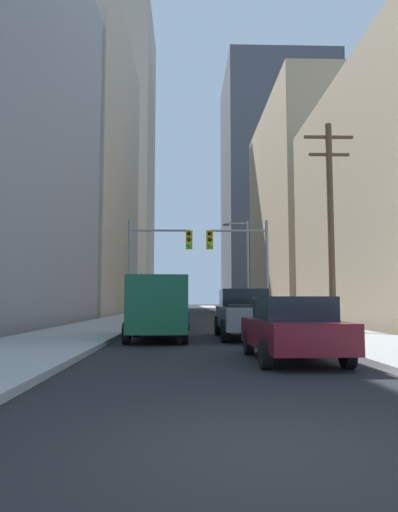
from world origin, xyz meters
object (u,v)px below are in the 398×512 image
pickup_truck_grey (246,314)px  sedan_blue (171,313)px  traffic_signal_near_left (157,254)px  sedan_maroon (292,328)px  sedan_red (173,310)px  cargo_van_green (159,305)px  traffic_signal_near_right (241,255)px

pickup_truck_grey → sedan_blue: bearing=114.4°
sedan_blue → traffic_signal_near_left: (-0.83, 1.43, 3.26)m
pickup_truck_grey → sedan_maroon: bearing=-88.4°
sedan_maroon → traffic_signal_near_left: traffic_signal_near_left is taller
pickup_truck_grey → sedan_red: 18.74m
pickup_truck_grey → sedan_maroon: size_ratio=1.27×
sedan_maroon → sedan_red: bearing=97.8°
sedan_maroon → traffic_signal_near_left: size_ratio=0.71×
cargo_van_green → traffic_signal_near_right: bearing=65.6°
cargo_van_green → sedan_blue: size_ratio=1.24×
pickup_truck_grey → traffic_signal_near_left: (-3.93, 8.28, 3.10)m
cargo_van_green → traffic_signal_near_right: traffic_signal_near_right is taller
sedan_maroon → traffic_signal_near_left: bearing=105.1°
pickup_truck_grey → sedan_blue: size_ratio=1.27×
sedan_red → traffic_signal_near_left: bearing=-93.7°
sedan_maroon → sedan_red: 25.71m
pickup_truck_grey → sedan_red: size_ratio=1.28×
pickup_truck_grey → cargo_van_green: size_ratio=1.03×
cargo_van_green → sedan_red: (0.04, 19.26, -0.52)m
cargo_van_green → traffic_signal_near_right: (4.12, 9.08, 2.74)m
pickup_truck_grey → sedan_red: (-3.27, 18.45, -0.16)m
pickup_truck_grey → traffic_signal_near_left: size_ratio=0.90×
sedan_blue → traffic_signal_near_right: traffic_signal_near_right is taller
pickup_truck_grey → sedan_blue: (-3.11, 6.84, -0.16)m
pickup_truck_grey → sedan_blue: pickup_truck_grey is taller
sedan_maroon → sedan_red: size_ratio=1.01×
sedan_maroon → traffic_signal_near_left: (-4.13, 15.30, 3.26)m
pickup_truck_grey → sedan_blue: 7.52m
cargo_van_green → sedan_maroon: bearing=-60.5°
traffic_signal_near_right → cargo_van_green: bearing=-114.4°
sedan_blue → sedan_red: (-0.17, 11.61, 0.00)m
sedan_blue → sedan_red: same height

